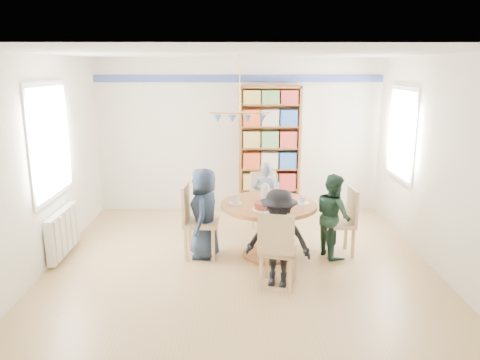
{
  "coord_description": "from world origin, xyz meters",
  "views": [
    {
      "loc": [
        -0.07,
        -5.76,
        2.54
      ],
      "look_at": [
        0.0,
        0.4,
        1.05
      ],
      "focal_mm": 35.0,
      "sensor_mm": 36.0,
      "label": 1
    }
  ],
  "objects_px": {
    "chair_near": "(277,247)",
    "dining_table": "(269,217)",
    "chair_left": "(195,217)",
    "person_left": "(204,213)",
    "person_near": "(278,238)",
    "chair_right": "(344,218)",
    "chair_far": "(265,199)",
    "person_right": "(333,215)",
    "bookshelf": "(269,151)",
    "person_far": "(266,198)",
    "radiator": "(63,232)"
  },
  "relations": [
    {
      "from": "dining_table",
      "to": "chair_near",
      "type": "relative_size",
      "value": 1.38
    },
    {
      "from": "person_left",
      "to": "person_right",
      "type": "distance_m",
      "value": 1.75
    },
    {
      "from": "chair_right",
      "to": "person_far",
      "type": "bearing_deg",
      "value": 139.25
    },
    {
      "from": "bookshelf",
      "to": "person_near",
      "type": "bearing_deg",
      "value": -92.02
    },
    {
      "from": "chair_right",
      "to": "chair_far",
      "type": "bearing_deg",
      "value": 136.43
    },
    {
      "from": "person_near",
      "to": "chair_near",
      "type": "bearing_deg",
      "value": -87.71
    },
    {
      "from": "dining_table",
      "to": "chair_near",
      "type": "height_order",
      "value": "chair_near"
    },
    {
      "from": "chair_far",
      "to": "chair_right",
      "type": "bearing_deg",
      "value": -43.57
    },
    {
      "from": "dining_table",
      "to": "person_far",
      "type": "relative_size",
      "value": 1.15
    },
    {
      "from": "radiator",
      "to": "chair_right",
      "type": "xyz_separation_m",
      "value": [
        3.85,
        0.04,
        0.17
      ]
    },
    {
      "from": "chair_left",
      "to": "person_right",
      "type": "xyz_separation_m",
      "value": [
        1.88,
        -0.01,
        0.02
      ]
    },
    {
      "from": "dining_table",
      "to": "person_right",
      "type": "height_order",
      "value": "person_right"
    },
    {
      "from": "chair_right",
      "to": "person_right",
      "type": "height_order",
      "value": "person_right"
    },
    {
      "from": "person_right",
      "to": "bookshelf",
      "type": "distance_m",
      "value": 2.24
    },
    {
      "from": "chair_far",
      "to": "person_near",
      "type": "distance_m",
      "value": 1.93
    },
    {
      "from": "chair_far",
      "to": "chair_near",
      "type": "relative_size",
      "value": 1.0
    },
    {
      "from": "radiator",
      "to": "chair_left",
      "type": "distance_m",
      "value": 1.81
    },
    {
      "from": "dining_table",
      "to": "chair_right",
      "type": "relative_size",
      "value": 1.38
    },
    {
      "from": "chair_left",
      "to": "chair_far",
      "type": "bearing_deg",
      "value": 45.25
    },
    {
      "from": "radiator",
      "to": "person_right",
      "type": "height_order",
      "value": "person_right"
    },
    {
      "from": "person_far",
      "to": "radiator",
      "type": "bearing_deg",
      "value": 27.33
    },
    {
      "from": "chair_left",
      "to": "person_left",
      "type": "height_order",
      "value": "person_left"
    },
    {
      "from": "chair_near",
      "to": "chair_right",
      "type": "bearing_deg",
      "value": 45.89
    },
    {
      "from": "chair_far",
      "to": "person_far",
      "type": "height_order",
      "value": "person_far"
    },
    {
      "from": "chair_left",
      "to": "chair_right",
      "type": "relative_size",
      "value": 1.08
    },
    {
      "from": "chair_left",
      "to": "chair_right",
      "type": "distance_m",
      "value": 2.05
    },
    {
      "from": "person_far",
      "to": "person_near",
      "type": "distance_m",
      "value": 1.83
    },
    {
      "from": "dining_table",
      "to": "chair_far",
      "type": "height_order",
      "value": "chair_far"
    },
    {
      "from": "person_near",
      "to": "bookshelf",
      "type": "distance_m",
      "value": 3.0
    },
    {
      "from": "chair_left",
      "to": "person_far",
      "type": "xyz_separation_m",
      "value": [
        1.02,
        0.93,
        0.0
      ]
    },
    {
      "from": "chair_right",
      "to": "person_far",
      "type": "distance_m",
      "value": 1.35
    },
    {
      "from": "chair_near",
      "to": "person_near",
      "type": "bearing_deg",
      "value": 78.49
    },
    {
      "from": "bookshelf",
      "to": "person_far",
      "type": "bearing_deg",
      "value": -96.74
    },
    {
      "from": "radiator",
      "to": "bookshelf",
      "type": "distance_m",
      "value": 3.67
    },
    {
      "from": "chair_left",
      "to": "chair_near",
      "type": "distance_m",
      "value": 1.44
    },
    {
      "from": "chair_far",
      "to": "person_near",
      "type": "height_order",
      "value": "person_near"
    },
    {
      "from": "chair_far",
      "to": "chair_near",
      "type": "xyz_separation_m",
      "value": [
        0.02,
        -2.02,
        -0.0
      ]
    },
    {
      "from": "chair_near",
      "to": "dining_table",
      "type": "bearing_deg",
      "value": 91.67
    },
    {
      "from": "chair_left",
      "to": "person_far",
      "type": "height_order",
      "value": "person_far"
    },
    {
      "from": "chair_right",
      "to": "person_near",
      "type": "relative_size",
      "value": 0.79
    },
    {
      "from": "chair_left",
      "to": "bookshelf",
      "type": "distance_m",
      "value": 2.41
    },
    {
      "from": "person_near",
      "to": "radiator",
      "type": "bearing_deg",
      "value": 176.04
    },
    {
      "from": "person_left",
      "to": "person_near",
      "type": "xyz_separation_m",
      "value": [
        0.92,
        -0.89,
        -0.03
      ]
    },
    {
      "from": "chair_left",
      "to": "chair_far",
      "type": "height_order",
      "value": "chair_left"
    },
    {
      "from": "person_right",
      "to": "person_far",
      "type": "relative_size",
      "value": 1.02
    },
    {
      "from": "dining_table",
      "to": "bookshelf",
      "type": "distance_m",
      "value": 2.13
    },
    {
      "from": "chair_right",
      "to": "chair_left",
      "type": "bearing_deg",
      "value": -178.65
    },
    {
      "from": "chair_right",
      "to": "person_near",
      "type": "bearing_deg",
      "value": -136.18
    },
    {
      "from": "person_far",
      "to": "dining_table",
      "type": "bearing_deg",
      "value": 98.12
    },
    {
      "from": "chair_far",
      "to": "person_left",
      "type": "distance_m",
      "value": 1.37
    }
  ]
}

